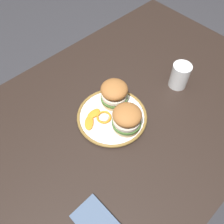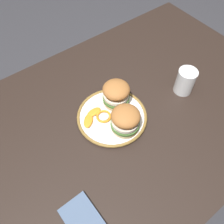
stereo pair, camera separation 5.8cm
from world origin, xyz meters
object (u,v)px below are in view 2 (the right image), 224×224
Objects in this scene: drinking_glass at (185,82)px; dinner_plate at (112,116)px; dining_table at (122,125)px; sandwich_half_right at (125,120)px; sandwich_half_left at (116,93)px.

dinner_plate is at bearing -11.49° from drinking_glass.
dining_table is 0.17m from sandwich_half_right.
dinner_plate is at bearing -84.51° from sandwich_half_right.
sandwich_half_right is 1.19× the size of drinking_glass.
dining_table is 0.33m from drinking_glass.
sandwich_half_left is 1.06× the size of sandwich_half_right.
dining_table is 11.08× the size of sandwich_half_right.
sandwich_half_right is at bearing 67.69° from sandwich_half_left.
sandwich_half_left is (-0.06, -0.05, 0.06)m from dinner_plate.
drinking_glass is at bearing 168.32° from dining_table.
sandwich_half_right is (0.04, 0.06, 0.16)m from dining_table.
dining_table is at bearing 169.61° from dinner_plate.
drinking_glass is (-0.28, 0.12, -0.02)m from sandwich_half_left.
sandwich_half_left is 1.26× the size of drinking_glass.
sandwich_half_left reaches higher than drinking_glass.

